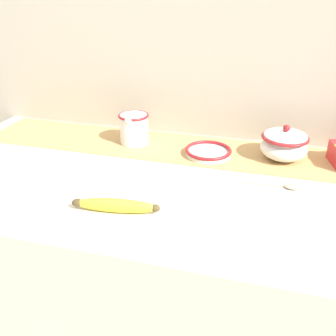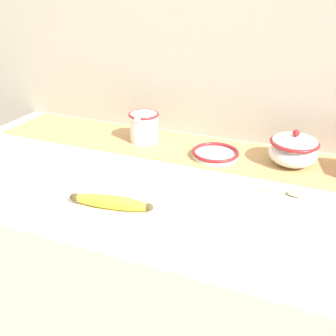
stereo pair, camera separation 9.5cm
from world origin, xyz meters
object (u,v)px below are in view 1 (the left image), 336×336
at_px(cream_pitcher, 134,127).
at_px(sugar_bowl, 284,144).
at_px(spoon, 289,186).
at_px(banana, 115,205).
at_px(small_dish, 208,152).

bearing_deg(cream_pitcher, sugar_bowl, -0.17).
bearing_deg(spoon, banana, -152.78).
distance_m(cream_pitcher, sugar_bowl, 0.46).
bearing_deg(cream_pitcher, spoon, -19.88).
xyz_separation_m(sugar_bowl, spoon, (0.02, -0.17, -0.04)).
height_order(sugar_bowl, spoon, sugar_bowl).
bearing_deg(small_dish, sugar_bowl, 8.18).
distance_m(cream_pitcher, banana, 0.41).
xyz_separation_m(banana, spoon, (0.38, 0.22, -0.01)).
height_order(small_dish, banana, banana).
height_order(cream_pitcher, sugar_bowl, sugar_bowl).
relative_size(sugar_bowl, banana, 0.66).
xyz_separation_m(sugar_bowl, banana, (-0.37, -0.39, -0.03)).
xyz_separation_m(small_dish, banana, (-0.15, -0.36, 0.00)).
xyz_separation_m(cream_pitcher, banana, (0.10, -0.39, -0.04)).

